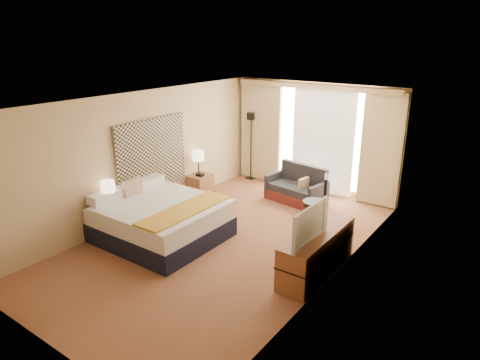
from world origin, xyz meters
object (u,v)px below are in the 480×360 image
Objects in this scene: nightstand_left at (113,222)px; floor_lamp at (251,133)px; lamp_right at (198,156)px; television at (305,223)px; bed at (161,220)px; lamp_left at (108,187)px; desk_chair at (317,205)px; loveseat at (297,190)px; nightstand_right at (200,186)px; media_dresser at (317,252)px.

floor_lamp reaches higher than nightstand_left.
lamp_right is 0.55× the size of television.
bed is 1.13m from lamp_left.
bed is 3.03m from desk_chair.
television is at bearing -26.89° from lamp_right.
lamp_right reaches higher than loveseat.
floor_lamp is at bearing 44.11° from television.
loveseat is (1.96, 1.12, -0.00)m from nightstand_right.
lamp_left is 0.53× the size of television.
lamp_left reaches higher than loveseat.
media_dresser is 2.95m from bed.
nightstand_right is at bearing 89.15° from lamp_left.
bed is 4.05m from floor_lamp.
floor_lamp is 1.64× the size of desk_chair.
desk_chair is 1.97× the size of lamp_left.
floor_lamp is at bearing 87.72° from nightstand_left.
nightstand_right is 0.51× the size of desk_chair.
nightstand_right is 2.09m from floor_lamp.
loveseat is 4.20m from lamp_left.
lamp_left is (-3.74, -1.06, 0.62)m from media_dresser.
lamp_left is 3.75m from television.
bed is 3.87× the size of lamp_left.
desk_chair is (2.96, 0.08, 0.20)m from nightstand_right.
floor_lamp reaches higher than nightstand_right.
loveseat is 2.53× the size of lamp_right.
media_dresser is 3.32× the size of lamp_left.
lamp_left is at bearing -151.32° from bed.
bed is at bearing -67.49° from lamp_right.
bed is 2.91m from television.
media_dresser is 1.68× the size of desk_chair.
nightstand_right is (0.00, 2.50, 0.00)m from nightstand_left.
loveseat is (-1.74, 2.57, -0.08)m from media_dresser.
nightstand_right is 2.21m from bed.
television is (3.69, 0.66, 0.02)m from lamp_left.
floor_lamp is at bearing 122.88° from desk_chair.
nightstand_left is 4.11m from loveseat.
nightstand_left is 0.98× the size of lamp_right.
loveseat is 0.80× the size of floor_lamp.
lamp_left is at bearing -89.67° from lamp_right.
nightstand_left is 4.46m from floor_lamp.
floor_lamp is at bearing 84.66° from nightstand_right.
floor_lamp is at bearing 99.26° from bed.
lamp_left is (-0.85, -0.46, 0.60)m from bed.
media_dresser is at bearing 15.84° from nightstand_left.
desk_chair is at bearing 20.65° from television.
lamp_right is (-0.05, 0.03, 0.71)m from nightstand_right.
bed is (0.81, 0.45, 0.10)m from nightstand_left.
media_dresser is 3.93m from lamp_left.
television is (-0.05, -0.40, 0.64)m from media_dresser.
nightstand_left is 3.85m from media_dresser.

